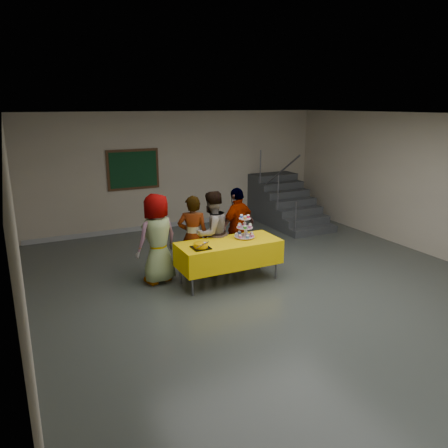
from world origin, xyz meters
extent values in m
plane|color=#4C514C|center=(0.00, 0.00, 0.00)|extent=(10.00, 10.00, 0.00)
cube|color=#BAAD96|center=(0.00, 5.00, 1.50)|extent=(8.00, 0.04, 3.00)
cube|color=#BAAD96|center=(-4.00, 0.00, 1.50)|extent=(0.04, 10.00, 3.00)
cube|color=silver|center=(0.00, 0.00, 3.00)|extent=(8.00, 10.00, 0.04)
cube|color=#999999|center=(0.00, 4.98, 0.06)|extent=(7.90, 0.03, 0.12)
cylinder|color=#595960|center=(-1.42, 0.70, 0.36)|extent=(0.04, 0.04, 0.73)
cylinder|color=#595960|center=(0.26, 0.70, 0.36)|extent=(0.04, 0.04, 0.73)
cylinder|color=#595960|center=(-1.42, 1.28, 0.36)|extent=(0.04, 0.04, 0.73)
cylinder|color=#595960|center=(0.26, 1.28, 0.36)|extent=(0.04, 0.04, 0.73)
cube|color=#595960|center=(-0.58, 0.99, 0.74)|extent=(1.80, 0.70, 0.02)
cube|color=#FFCA05|center=(-0.58, 0.99, 0.55)|extent=(1.88, 0.78, 0.44)
cylinder|color=silver|center=(-0.21, 1.06, 0.78)|extent=(0.18, 0.18, 0.01)
cylinder|color=silver|center=(-0.21, 1.06, 0.98)|extent=(0.02, 0.02, 0.42)
cylinder|color=silver|center=(-0.21, 1.06, 0.80)|extent=(0.38, 0.38, 0.01)
cylinder|color=silver|center=(-0.21, 1.06, 0.97)|extent=(0.30, 0.30, 0.01)
cylinder|color=silver|center=(-0.21, 1.06, 1.14)|extent=(0.22, 0.22, 0.01)
cube|color=black|center=(-1.19, 0.87, 0.78)|extent=(0.30, 0.30, 0.02)
cylinder|color=#FFAE00|center=(-1.19, 0.87, 0.82)|extent=(0.25, 0.25, 0.07)
ellipsoid|color=#FFAE00|center=(-1.19, 0.87, 0.86)|extent=(0.25, 0.25, 0.05)
ellipsoid|color=white|center=(-1.14, 0.83, 0.88)|extent=(0.08, 0.08, 0.02)
cube|color=silver|center=(-1.21, 0.74, 0.88)|extent=(0.30, 0.16, 0.04)
imported|color=slate|center=(-1.74, 1.55, 0.83)|extent=(0.93, 0.74, 1.65)
imported|color=slate|center=(-1.06, 1.51, 0.78)|extent=(0.68, 0.58, 1.57)
imported|color=slate|center=(-0.68, 1.52, 0.80)|extent=(0.93, 0.82, 1.61)
imported|color=slate|center=(-0.02, 1.70, 0.80)|extent=(1.01, 0.70, 1.59)
cube|color=#424447|center=(2.70, 2.75, 0.09)|extent=(1.30, 0.30, 0.18)
cube|color=#424447|center=(2.70, 3.05, 0.18)|extent=(1.30, 0.30, 0.36)
cube|color=#424447|center=(2.70, 3.35, 0.27)|extent=(1.30, 0.30, 0.54)
cube|color=#424447|center=(2.70, 3.65, 0.36)|extent=(1.30, 0.30, 0.72)
cube|color=#424447|center=(2.70, 3.95, 0.45)|extent=(1.30, 0.30, 0.90)
cube|color=#424447|center=(2.70, 4.25, 0.54)|extent=(1.30, 0.30, 1.08)
cube|color=#424447|center=(2.70, 4.55, 0.63)|extent=(1.30, 0.30, 1.26)
cube|color=#424447|center=(2.70, 4.85, 0.63)|extent=(1.30, 0.30, 1.26)
cylinder|color=#595960|center=(2.10, 2.70, 0.45)|extent=(0.04, 0.04, 0.90)
cylinder|color=#595960|center=(2.10, 3.50, 0.99)|extent=(0.04, 0.04, 0.90)
cylinder|color=#595960|center=(2.10, 4.40, 1.53)|extent=(0.04, 0.04, 0.90)
cylinder|color=#595960|center=(2.10, 3.55, 1.44)|extent=(0.04, 1.85, 1.20)
cube|color=#472B16|center=(-1.23, 4.97, 1.60)|extent=(1.30, 0.04, 1.00)
cube|color=#123A1D|center=(-1.23, 4.94, 1.60)|extent=(1.18, 0.02, 0.88)
camera|label=1|loc=(-3.98, -5.72, 3.18)|focal=35.00mm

